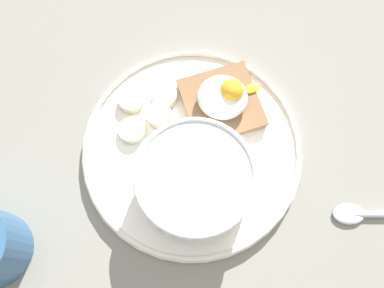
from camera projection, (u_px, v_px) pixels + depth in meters
The scene contains 10 objects.
ground_plane at pixel (192, 154), 51.50cm from camera, with size 120.00×120.00×2.00cm, color gray.
plate at pixel (192, 150), 49.79cm from camera, with size 25.57×25.57×1.60cm.
oatmeal_bowl at pixel (195, 182), 45.25cm from camera, with size 12.58×12.58×6.25cm.
toast_slice at pixel (221, 103), 50.55cm from camera, with size 11.21×11.21×1.32cm.
poached_egg at pixel (225, 96), 48.73cm from camera, with size 7.58×5.65×3.46cm.
banana_slice_front at pixel (159, 115), 50.01cm from camera, with size 4.14×4.03×1.95cm.
banana_slice_left at pixel (132, 130), 49.74cm from camera, with size 4.38×4.40×1.30cm.
banana_slice_back at pixel (131, 100), 50.86cm from camera, with size 4.44×4.44×1.31cm.
banana_slice_right at pixel (165, 96), 51.01cm from camera, with size 3.18×3.10×1.31cm.
spoon at pixel (371, 214), 47.90cm from camera, with size 11.77×2.63×0.80cm.
Camera 1 is at (-1.08, 14.47, 50.43)cm, focal length 40.00 mm.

